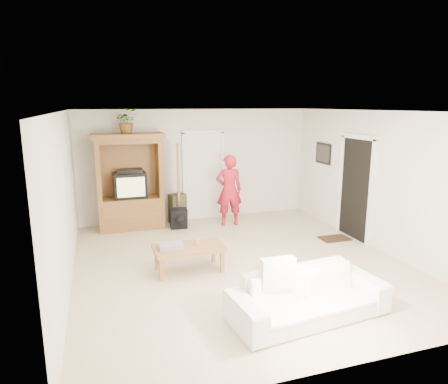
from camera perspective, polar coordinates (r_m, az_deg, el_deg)
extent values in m
plane|color=tan|center=(7.07, 2.24, -10.10)|extent=(6.00, 6.00, 0.00)
plane|color=white|center=(6.54, 2.44, 11.47)|extent=(6.00, 6.00, 0.00)
plane|color=silver|center=(9.51, -3.88, 3.88)|extent=(5.50, 0.00, 5.50)
plane|color=silver|center=(4.11, 16.98, -8.19)|extent=(5.50, 0.00, 5.50)
plane|color=silver|center=(6.31, -21.83, -1.37)|extent=(0.00, 6.00, 6.00)
plane|color=silver|center=(8.04, 21.09, 1.50)|extent=(0.00, 6.00, 6.00)
cube|color=brown|center=(9.12, -13.07, -2.89)|extent=(1.40, 0.60, 0.70)
cube|color=brown|center=(8.90, -17.54, 2.74)|extent=(0.10, 0.60, 1.20)
cube|color=brown|center=(8.99, -9.23, 3.25)|extent=(0.10, 0.60, 1.20)
cube|color=brown|center=(9.19, -13.51, 3.26)|extent=(1.40, 0.06, 1.20)
cube|color=brown|center=(8.84, -13.58, 7.16)|extent=(1.40, 0.60, 0.10)
cube|color=brown|center=(8.83, -13.61, 7.81)|extent=(1.52, 0.68, 0.10)
cube|color=brown|center=(8.59, -6.58, 2.91)|extent=(0.16, 0.67, 1.15)
cube|color=black|center=(9.01, -13.28, 0.99)|extent=(0.70, 0.52, 0.55)
cube|color=tan|center=(8.74, -13.13, 0.66)|extent=(0.58, 0.02, 0.42)
cube|color=black|center=(8.92, -13.36, 2.94)|extent=(0.55, 0.35, 0.08)
cube|color=olive|center=(8.82, -12.94, -2.74)|extent=(1.19, 0.03, 0.25)
cube|color=white|center=(9.57, -2.94, 2.24)|extent=(0.85, 0.05, 2.04)
cube|color=black|center=(8.54, 18.32, 0.39)|extent=(0.05, 0.90, 2.04)
cube|color=black|center=(9.52, 14.00, 5.37)|extent=(0.03, 0.60, 0.48)
cube|color=#382316|center=(8.56, 15.54, -6.41)|extent=(0.60, 0.40, 0.02)
imported|color=#4C7238|center=(8.80, -13.71, 9.84)|extent=(0.48, 0.42, 0.53)
imported|color=#B01726|center=(9.00, 0.73, 0.26)|extent=(0.64, 0.47, 1.62)
imported|color=white|center=(5.41, 12.00, -14.27)|extent=(2.14, 1.03, 0.60)
cube|color=olive|center=(6.65, -5.06, -7.99)|extent=(1.16, 0.65, 0.06)
cube|color=olive|center=(6.42, -8.90, -10.92)|extent=(0.06, 0.06, 0.36)
cube|color=olive|center=(6.85, -9.62, -9.39)|extent=(0.06, 0.06, 0.36)
cube|color=olive|center=(6.64, -0.27, -9.94)|extent=(0.06, 0.06, 0.36)
cube|color=olive|center=(7.06, -1.53, -8.54)|extent=(0.06, 0.06, 0.36)
cube|color=#DB4C49|center=(6.57, -7.57, -7.64)|extent=(0.40, 0.31, 0.08)
cylinder|color=tan|center=(6.70, -3.86, -7.07)|extent=(0.08, 0.08, 0.10)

